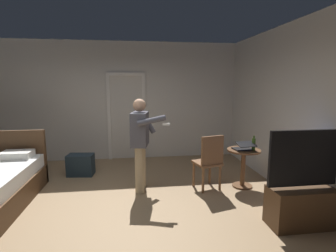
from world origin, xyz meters
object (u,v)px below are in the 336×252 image
Objects in this scene: laptop at (244,147)px; suitcase_dark at (81,165)px; wooden_chair at (209,160)px; side_table at (243,162)px; person_blue_shirt at (141,138)px; tv_flatscreen at (311,198)px; bottle_on_table at (254,144)px.

laptop is 3.25m from suitcase_dark.
wooden_chair is at bearing -179.15° from laptop.
wooden_chair is (-0.65, -0.05, 0.08)m from side_table.
wooden_chair is 0.61× the size of person_blue_shirt.
wooden_chair reaches higher than laptop.
wooden_chair is at bearing 126.94° from tv_flatscreen.
tv_flatscreen is 1.40m from side_table.
laptop is at bearing -120.53° from side_table.
tv_flatscreen is 3.59× the size of laptop.
laptop is 0.66m from wooden_chair.
person_blue_shirt is at bearing 174.51° from bottle_on_table.
bottle_on_table is at bearing -2.01° from wooden_chair.
person_blue_shirt is at bearing 172.20° from wooden_chair.
side_table is 3.22m from suitcase_dark.
side_table is 1.37× the size of suitcase_dark.
suitcase_dark is (-2.39, 1.08, -0.33)m from wooden_chair.
tv_flatscreen is 1.36m from bottle_on_table.
side_table is 1.94× the size of laptop.
laptop is at bearing 0.85° from wooden_chair.
person_blue_shirt is 3.15× the size of suitcase_dark.
bottle_on_table is 0.51× the size of suitcase_dark.
laptop is at bearing 105.18° from tv_flatscreen.
laptop is 0.36× the size of wooden_chair.
laptop is 0.18m from bottle_on_table.
bottle_on_table is at bearing -29.74° from side_table.
wooden_chair is at bearing 177.99° from bottle_on_table.
person_blue_shirt is (-1.97, 0.19, 0.12)m from bottle_on_table.
person_blue_shirt is (-1.18, 0.16, 0.39)m from wooden_chair.
bottle_on_table is at bearing -5.49° from person_blue_shirt.
laptop is at bearing -4.82° from person_blue_shirt.
person_blue_shirt reaches higher than tv_flatscreen.
tv_flatscreen is at bearing -74.82° from laptop.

